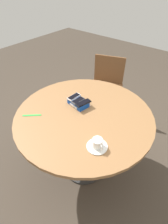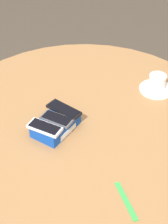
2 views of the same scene
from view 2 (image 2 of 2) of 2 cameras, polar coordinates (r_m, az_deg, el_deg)
round_table at (r=1.55m, az=0.00°, el=-3.57°), size 1.16×1.16×0.77m
phone_box at (r=1.41m, az=-4.31°, el=-1.95°), size 0.19×0.14×0.05m
phone_white at (r=1.36m, az=-6.01°, el=-2.38°), size 0.06×0.13×0.01m
phone_gray at (r=1.39m, az=-4.15°, el=-1.05°), size 0.06×0.12×0.01m
phone_black at (r=1.43m, az=-3.09°, el=0.37°), size 0.09×0.15×0.01m
saucer at (r=1.65m, az=10.94°, el=3.44°), size 0.15×0.15×0.01m
coffee_cup at (r=1.63m, az=11.15°, el=4.57°), size 0.10×0.07×0.07m
lanyard_strap at (r=1.20m, az=6.41°, el=-13.29°), size 0.12×0.12×0.00m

